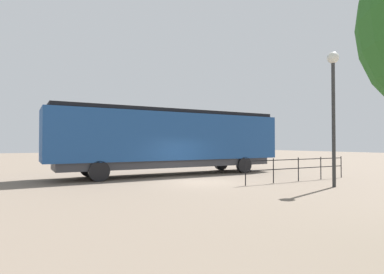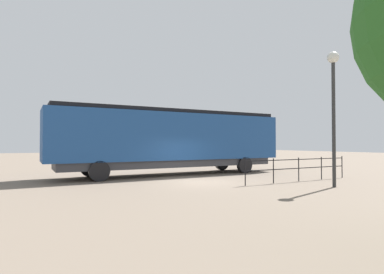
{
  "view_description": "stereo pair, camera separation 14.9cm",
  "coord_description": "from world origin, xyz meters",
  "views": [
    {
      "loc": [
        14.01,
        -8.25,
        2.01
      ],
      "look_at": [
        -0.46,
        -0.18,
        2.36
      ],
      "focal_mm": 28.83,
      "sensor_mm": 36.0,
      "label": 1
    },
    {
      "loc": [
        14.08,
        -8.12,
        2.01
      ],
      "look_at": [
        -0.46,
        -0.18,
        2.36
      ],
      "focal_mm": 28.83,
      "sensor_mm": 36.0,
      "label": 2
    }
  ],
  "objects": [
    {
      "name": "lamp_post",
      "position": [
        4.78,
        4.42,
        4.45
      ],
      "size": [
        0.53,
        0.53,
        6.26
      ],
      "color": "#2D2D2D",
      "rests_on": "ground_plane"
    },
    {
      "name": "locomotive",
      "position": [
        -3.92,
        0.74,
        2.31
      ],
      "size": [
        3.03,
        15.07,
        4.13
      ],
      "color": "navy",
      "rests_on": "ground_plane"
    },
    {
      "name": "platform_fence",
      "position": [
        2.44,
        4.69,
        0.81
      ],
      "size": [
        0.05,
        7.2,
        1.26
      ],
      "color": "black",
      "rests_on": "ground_plane"
    },
    {
      "name": "ground_plane",
      "position": [
        0.0,
        0.0,
        0.0
      ],
      "size": [
        120.0,
        120.0,
        0.0
      ],
      "primitive_type": "plane",
      "color": "#756656"
    }
  ]
}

